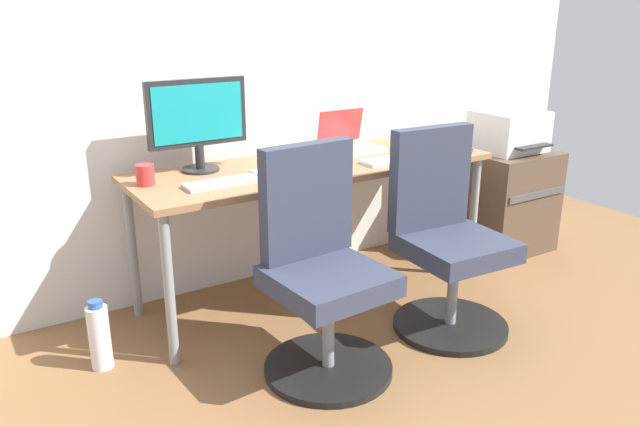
# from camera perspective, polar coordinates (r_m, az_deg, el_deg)

# --- Properties ---
(ground_plane) EXTENTS (5.28, 5.28, 0.00)m
(ground_plane) POSITION_cam_1_polar(r_m,az_deg,el_deg) (3.37, -0.46, -7.24)
(ground_plane) COLOR brown
(back_wall) EXTENTS (4.40, 0.04, 2.60)m
(back_wall) POSITION_cam_1_polar(r_m,az_deg,el_deg) (3.38, -4.13, 15.66)
(back_wall) COLOR white
(back_wall) RESTS_ON ground
(desk) EXTENTS (1.84, 0.62, 0.71)m
(desk) POSITION_cam_1_polar(r_m,az_deg,el_deg) (3.15, -0.49, 3.47)
(desk) COLOR #996B47
(desk) RESTS_ON ground
(office_chair_left) EXTENTS (0.54, 0.54, 0.94)m
(office_chair_left) POSITION_cam_1_polar(r_m,az_deg,el_deg) (2.57, 0.10, -5.46)
(office_chair_left) COLOR black
(office_chair_left) RESTS_ON ground
(office_chair_right) EXTENTS (0.54, 0.54, 0.94)m
(office_chair_right) POSITION_cam_1_polar(r_m,az_deg,el_deg) (2.96, 11.35, -2.48)
(office_chair_right) COLOR black
(office_chair_right) RESTS_ON ground
(side_cabinet) EXTENTS (0.51, 0.51, 0.62)m
(side_cabinet) POSITION_cam_1_polar(r_m,az_deg,el_deg) (4.07, 16.21, 1.28)
(side_cabinet) COLOR brown
(side_cabinet) RESTS_ON ground
(printer) EXTENTS (0.38, 0.40, 0.24)m
(printer) POSITION_cam_1_polar(r_m,az_deg,el_deg) (3.97, 16.78, 7.20)
(printer) COLOR silver
(printer) RESTS_ON side_cabinet
(water_bottle_on_floor) EXTENTS (0.09, 0.09, 0.31)m
(water_bottle_on_floor) POSITION_cam_1_polar(r_m,az_deg,el_deg) (2.83, -19.42, -10.47)
(water_bottle_on_floor) COLOR white
(water_bottle_on_floor) RESTS_ON ground
(desktop_monitor) EXTENTS (0.48, 0.18, 0.43)m
(desktop_monitor) POSITION_cam_1_polar(r_m,az_deg,el_deg) (3.00, -11.08, 8.48)
(desktop_monitor) COLOR #262626
(desktop_monitor) RESTS_ON desk
(open_laptop) EXTENTS (0.31, 0.27, 0.22)m
(open_laptop) POSITION_cam_1_polar(r_m,az_deg,el_deg) (3.42, 2.52, 6.71)
(open_laptop) COLOR silver
(open_laptop) RESTS_ON desk
(keyboard_by_monitor) EXTENTS (0.34, 0.12, 0.02)m
(keyboard_by_monitor) POSITION_cam_1_polar(r_m,az_deg,el_deg) (2.79, -8.87, 2.76)
(keyboard_by_monitor) COLOR #B7B7B7
(keyboard_by_monitor) RESTS_ON desk
(keyboard_by_laptop) EXTENTS (0.34, 0.12, 0.02)m
(keyboard_by_laptop) POSITION_cam_1_polar(r_m,az_deg,el_deg) (3.19, 6.65, 4.88)
(keyboard_by_laptop) COLOR silver
(keyboard_by_laptop) RESTS_ON desk
(mouse_by_monitor) EXTENTS (0.06, 0.10, 0.03)m
(mouse_by_monitor) POSITION_cam_1_polar(r_m,az_deg,el_deg) (2.89, 0.69, 3.70)
(mouse_by_monitor) COLOR #2D2D2D
(mouse_by_monitor) RESTS_ON desk
(mouse_by_laptop) EXTENTS (0.06, 0.10, 0.03)m
(mouse_by_laptop) POSITION_cam_1_polar(r_m,az_deg,el_deg) (3.50, 13.20, 5.86)
(mouse_by_laptop) COLOR #515156
(mouse_by_laptop) RESTS_ON desk
(coffee_mug) EXTENTS (0.08, 0.08, 0.09)m
(coffee_mug) POSITION_cam_1_polar(r_m,az_deg,el_deg) (2.84, -15.60, 3.39)
(coffee_mug) COLOR red
(coffee_mug) RESTS_ON desk
(pen_cup) EXTENTS (0.07, 0.07, 0.10)m
(pen_cup) POSITION_cam_1_polar(r_m,az_deg,el_deg) (3.08, -1.47, 5.32)
(pen_cup) COLOR slate
(pen_cup) RESTS_ON desk
(notebook) EXTENTS (0.21, 0.15, 0.03)m
(notebook) POSITION_cam_1_polar(r_m,az_deg,el_deg) (3.49, 8.73, 6.05)
(notebook) COLOR green
(notebook) RESTS_ON desk
(paper_pile) EXTENTS (0.21, 0.30, 0.01)m
(paper_pile) POSITION_cam_1_polar(r_m,az_deg,el_deg) (2.90, -3.31, 3.51)
(paper_pile) COLOR white
(paper_pile) RESTS_ON desk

